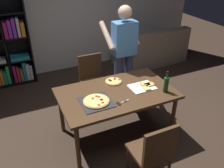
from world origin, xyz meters
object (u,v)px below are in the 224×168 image
object	(u,v)px
chair_far_side	(93,77)
couch	(151,51)
dining_table	(116,96)
person_serving_pizza	(124,51)
chair_near_camera	(154,151)
second_pizza_plain	(113,81)
wine_bottle	(166,84)
pepperoni_pizza_on_tray	(96,101)
kitchen_scissors	(121,103)

from	to	relation	value
chair_far_side	couch	world-z (taller)	chair_far_side
dining_table	couch	world-z (taller)	couch
person_serving_pizza	chair_near_camera	bearing A→B (deg)	-105.91
chair_far_side	second_pizza_plain	world-z (taller)	chair_far_side
dining_table	chair_near_camera	bearing A→B (deg)	-90.00
wine_bottle	second_pizza_plain	xyz separation A→B (m)	(-0.54, 0.55, -0.11)
chair_near_camera	person_serving_pizza	xyz separation A→B (m)	(0.49, 1.72, 0.49)
couch	wine_bottle	bearing A→B (deg)	-119.53
pepperoni_pizza_on_tray	dining_table	bearing A→B (deg)	19.02
wine_bottle	second_pizza_plain	distance (m)	0.78
chair_near_camera	second_pizza_plain	distance (m)	1.27
couch	kitchen_scissors	xyz separation A→B (m)	(-1.97, -2.26, 0.45)
chair_far_side	dining_table	bearing A→B (deg)	-90.00
chair_near_camera	couch	size ratio (longest dim) A/B	0.51
couch	pepperoni_pizza_on_tray	distance (m)	3.12
chair_near_camera	wine_bottle	world-z (taller)	wine_bottle
chair_far_side	wine_bottle	distance (m)	1.44
chair_far_side	pepperoni_pizza_on_tray	xyz separation A→B (m)	(-0.35, -1.09, 0.25)
chair_near_camera	pepperoni_pizza_on_tray	world-z (taller)	chair_near_camera
chair_near_camera	pepperoni_pizza_on_tray	bearing A→B (deg)	112.43
chair_far_side	kitchen_scissors	size ratio (longest dim) A/B	4.56
person_serving_pizza	pepperoni_pizza_on_tray	bearing A→B (deg)	-134.00
kitchen_scissors	pepperoni_pizza_on_tray	bearing A→B (deg)	151.82
chair_near_camera	second_pizza_plain	size ratio (longest dim) A/B	3.66
chair_far_side	second_pizza_plain	distance (m)	0.75
person_serving_pizza	couch	bearing A→B (deg)	41.16
person_serving_pizza	wine_bottle	xyz separation A→B (m)	(0.13, -1.03, -0.13)
chair_near_camera	wine_bottle	bearing A→B (deg)	48.09
couch	second_pizza_plain	distance (m)	2.55
wine_bottle	kitchen_scissors	xyz separation A→B (m)	(-0.69, 0.00, -0.11)
person_serving_pizza	kitchen_scissors	distance (m)	1.19
person_serving_pizza	second_pizza_plain	xyz separation A→B (m)	(-0.41, -0.48, -0.24)
couch	wine_bottle	xyz separation A→B (m)	(-1.28, -2.26, 0.57)
chair_far_side	pepperoni_pizza_on_tray	distance (m)	1.17
pepperoni_pizza_on_tray	person_serving_pizza	bearing A→B (deg)	46.00
chair_far_side	chair_near_camera	bearing A→B (deg)	-90.00
dining_table	chair_far_side	xyz separation A→B (m)	(0.00, 0.97, -0.17)
dining_table	pepperoni_pizza_on_tray	world-z (taller)	pepperoni_pizza_on_tray
wine_bottle	person_serving_pizza	bearing A→B (deg)	97.36
chair_near_camera	chair_far_side	bearing A→B (deg)	90.00
second_pizza_plain	dining_table	bearing A→B (deg)	-106.45
second_pizza_plain	chair_near_camera	bearing A→B (deg)	-93.70
pepperoni_pizza_on_tray	second_pizza_plain	distance (m)	0.58
chair_far_side	second_pizza_plain	xyz separation A→B (m)	(0.08, -0.70, 0.25)
chair_near_camera	person_serving_pizza	distance (m)	1.85
wine_bottle	dining_table	bearing A→B (deg)	156.10
person_serving_pizza	second_pizza_plain	size ratio (longest dim) A/B	7.12
pepperoni_pizza_on_tray	wine_bottle	xyz separation A→B (m)	(0.97, -0.16, 0.10)
person_serving_pizza	second_pizza_plain	bearing A→B (deg)	-130.63
dining_table	second_pizza_plain	distance (m)	0.30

